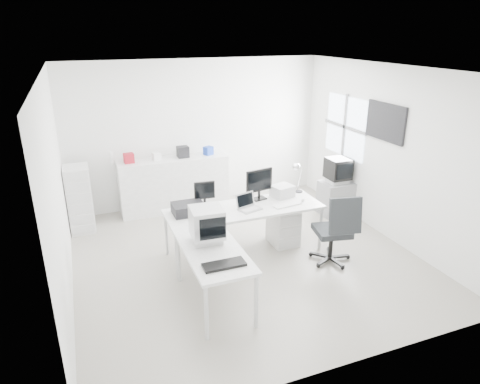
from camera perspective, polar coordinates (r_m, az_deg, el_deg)
name	(u,v)px	position (r m, az deg, el deg)	size (l,w,h in m)	color
floor	(245,257)	(6.69, 0.63, -8.60)	(5.00, 5.00, 0.01)	beige
ceiling	(245,69)	(5.84, 0.74, 16.05)	(5.00, 5.00, 0.01)	white
back_wall	(197,133)	(8.41, -5.73, 7.78)	(5.00, 0.02, 2.80)	silver
left_wall	(57,193)	(5.73, -23.20, -0.15)	(0.02, 5.00, 2.80)	silver
right_wall	(387,153)	(7.39, 19.05, 4.89)	(0.02, 5.00, 2.80)	silver
window	(345,127)	(8.25, 13.83, 8.45)	(0.02, 1.20, 1.10)	white
wall_picture	(386,122)	(7.33, 18.83, 8.83)	(0.04, 0.90, 0.60)	black
main_desk	(244,230)	(6.66, 0.58, -5.10)	(2.40, 0.80, 0.75)	white
side_desk	(214,277)	(5.50, -3.48, -11.18)	(0.70, 1.40, 0.75)	white
drawer_pedestal	(283,226)	(7.00, 5.77, -4.55)	(0.40, 0.50, 0.60)	white
inkjet_printer	(188,209)	(6.32, -6.93, -2.20)	(0.45, 0.35, 0.16)	black
lcd_monitor_small	(205,195)	(6.48, -4.74, -0.40)	(0.31, 0.18, 0.39)	black
lcd_monitor_large	(259,185)	(6.76, 2.57, 0.97)	(0.47, 0.19, 0.49)	black
laptop	(250,204)	(6.40, 1.34, -1.55)	(0.30, 0.31, 0.20)	#B7B7BA
white_keyboard	(287,205)	(6.63, 6.30, -1.72)	(0.45, 0.14, 0.02)	white
white_mouse	(303,200)	(6.80, 8.37, -1.07)	(0.05, 0.05, 0.05)	white
laser_printer	(282,191)	(6.95, 5.67, 0.13)	(0.33, 0.28, 0.19)	#BDBDBD
desk_lamp	(300,179)	(7.12, 7.94, 1.70)	(0.15, 0.15, 0.45)	silver
crt_monitor	(207,226)	(5.43, -4.43, -4.52)	(0.38, 0.38, 0.44)	#B7B7BA
black_keyboard	(224,265)	(4.97, -2.14, -9.66)	(0.50, 0.20, 0.03)	black
office_chair	(332,228)	(6.48, 12.19, -4.66)	(0.64, 0.64, 1.10)	#282B2E
tv_cabinet	(336,198)	(8.26, 12.64, -0.78)	(0.58, 0.47, 0.63)	gray
crt_tv	(338,171)	(8.08, 12.94, 2.79)	(0.50, 0.48, 0.45)	black
sideboard	(174,184)	(8.29, -8.76, 1.05)	(2.06, 0.51, 1.03)	white
clutter_box_a	(129,158)	(7.99, -14.61, 4.39)	(0.18, 0.16, 0.18)	maroon
clutter_box_b	(157,156)	(8.06, -11.07, 4.70)	(0.14, 0.12, 0.14)	white
clutter_box_c	(183,152)	(8.14, -7.62, 5.32)	(0.21, 0.19, 0.21)	black
clutter_box_d	(208,151)	(8.28, -4.25, 5.52)	(0.16, 0.14, 0.16)	#1636A0
clutter_bottle	(111,158)	(7.99, -16.79, 4.35)	(0.07, 0.07, 0.22)	white
filing_cabinet	(80,199)	(7.78, -20.60, -0.91)	(0.41, 0.48, 1.16)	white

